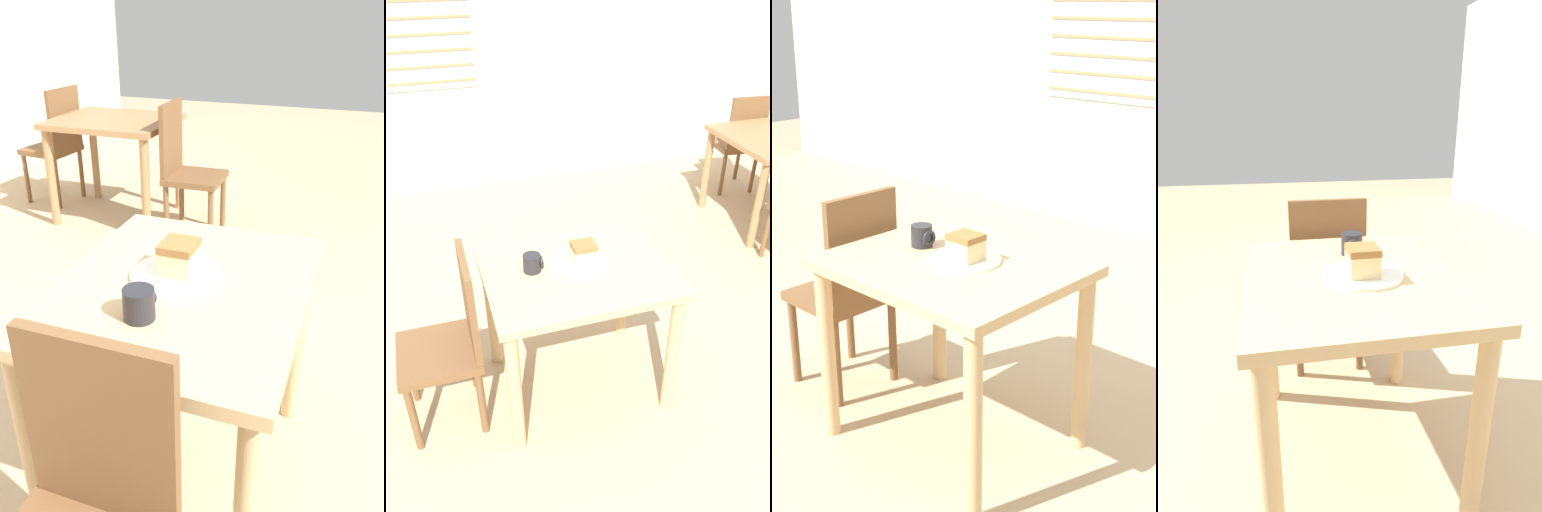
% 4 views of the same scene
% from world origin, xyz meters
% --- Properties ---
extents(ground_plane, '(14.00, 14.00, 0.00)m').
position_xyz_m(ground_plane, '(0.00, 0.00, 0.00)').
color(ground_plane, tan).
extents(dining_table_near, '(0.86, 0.70, 0.74)m').
position_xyz_m(dining_table_near, '(0.04, 0.24, 0.61)').
color(dining_table_near, tan).
rests_on(dining_table_near, ground_plane).
extents(chair_near_window, '(0.37, 0.37, 0.90)m').
position_xyz_m(chair_near_window, '(-0.56, 0.23, 0.48)').
color(chair_near_window, brown).
rests_on(chair_near_window, ground_plane).
extents(plate, '(0.26, 0.26, 0.01)m').
position_xyz_m(plate, '(0.07, 0.27, 0.75)').
color(plate, white).
rests_on(plate, dining_table_near).
extents(cake_slice, '(0.11, 0.10, 0.09)m').
position_xyz_m(cake_slice, '(0.09, 0.26, 0.80)').
color(cake_slice, '#E5CC89').
rests_on(cake_slice, plate).
extents(coffee_mug, '(0.09, 0.08, 0.08)m').
position_xyz_m(coffee_mug, '(-0.15, 0.28, 0.78)').
color(coffee_mug, '#232328').
rests_on(coffee_mug, dining_table_near).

